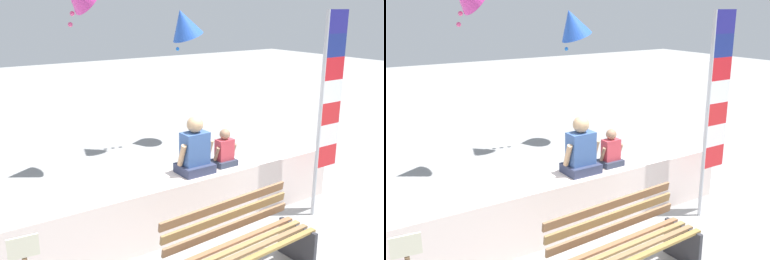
{
  "view_description": "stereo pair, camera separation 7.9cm",
  "coord_description": "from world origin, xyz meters",
  "views": [
    {
      "loc": [
        -2.71,
        -3.34,
        2.89
      ],
      "look_at": [
        0.31,
        1.12,
        1.37
      ],
      "focal_mm": 40.92,
      "sensor_mm": 36.0,
      "label": 1
    },
    {
      "loc": [
        -2.64,
        -3.39,
        2.89
      ],
      "look_at": [
        0.31,
        1.12,
        1.37
      ],
      "focal_mm": 40.92,
      "sensor_mm": 36.0,
      "label": 2
    }
  ],
  "objects": [
    {
      "name": "person_child",
      "position": [
        0.86,
        1.14,
        0.97
      ],
      "size": [
        0.34,
        0.25,
        0.52
      ],
      "color": "#2B3346",
      "rests_on": "seawall_ledge"
    },
    {
      "name": "seawall_ledge",
      "position": [
        0.0,
        1.12,
        0.39
      ],
      "size": [
        5.29,
        0.53,
        0.77
      ],
      "primitive_type": "cube",
      "color": "beige",
      "rests_on": "ground"
    },
    {
      "name": "person_adult",
      "position": [
        0.37,
        1.14,
        1.07
      ],
      "size": [
        0.5,
        0.37,
        0.77
      ],
      "color": "#2C334E",
      "rests_on": "seawall_ledge"
    },
    {
      "name": "flag_banner",
      "position": [
        2.09,
        0.46,
        1.66
      ],
      "size": [
        0.43,
        0.05,
        2.86
      ],
      "color": "#B7B7BC",
      "rests_on": "ground"
    },
    {
      "name": "park_bench",
      "position": [
        0.05,
        -0.19,
        0.42
      ],
      "size": [
        1.79,
        0.7,
        0.88
      ],
      "color": "olive",
      "rests_on": "ground"
    },
    {
      "name": "kite_blue",
      "position": [
        2.33,
        4.42,
        2.56
      ],
      "size": [
        0.88,
        0.73,
        0.96
      ],
      "color": "blue"
    }
  ]
}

